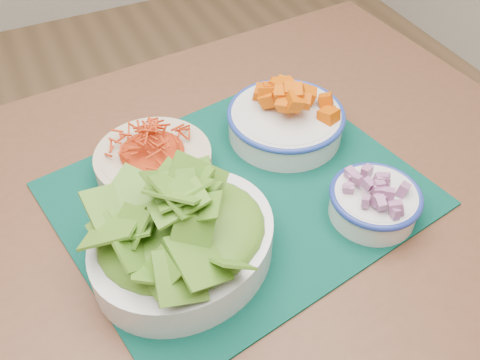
# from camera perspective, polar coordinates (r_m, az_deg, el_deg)

# --- Properties ---
(ground) EXTENTS (4.00, 4.00, 0.00)m
(ground) POSITION_cam_1_polar(r_m,az_deg,el_deg) (1.58, -6.85, -17.02)
(ground) COLOR #A67B50
(ground) RESTS_ON ground
(table) EXTENTS (1.35, 0.96, 0.75)m
(table) POSITION_cam_1_polar(r_m,az_deg,el_deg) (0.94, -3.54, -5.93)
(table) COLOR brown
(table) RESTS_ON ground
(placemat) EXTENTS (0.62, 0.54, 0.00)m
(placemat) POSITION_cam_1_polar(r_m,az_deg,el_deg) (0.88, 0.00, -1.48)
(placemat) COLOR #012A22
(placemat) RESTS_ON table
(carrot_bowl) EXTENTS (0.21, 0.21, 0.07)m
(carrot_bowl) POSITION_cam_1_polar(r_m,az_deg,el_deg) (0.90, -9.25, 2.32)
(carrot_bowl) COLOR beige
(carrot_bowl) RESTS_ON placemat
(squash_bowl) EXTENTS (0.22, 0.22, 0.10)m
(squash_bowl) POSITION_cam_1_polar(r_m,az_deg,el_deg) (0.96, 4.93, 6.96)
(squash_bowl) COLOR silver
(squash_bowl) RESTS_ON placemat
(lettuce_bowl) EXTENTS (0.34, 0.32, 0.14)m
(lettuce_bowl) POSITION_cam_1_polar(r_m,az_deg,el_deg) (0.74, -6.21, -5.38)
(lettuce_bowl) COLOR white
(lettuce_bowl) RESTS_ON placemat
(onion_bowl) EXTENTS (0.14, 0.14, 0.07)m
(onion_bowl) POSITION_cam_1_polar(r_m,az_deg,el_deg) (0.84, 14.21, -1.97)
(onion_bowl) COLOR white
(onion_bowl) RESTS_ON placemat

